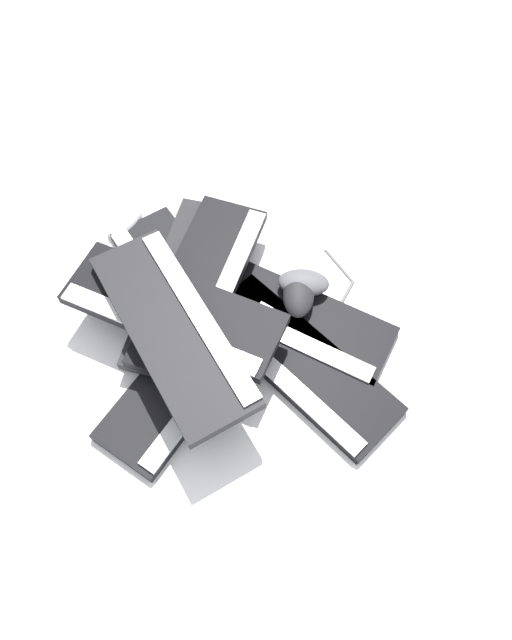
{
  "coord_description": "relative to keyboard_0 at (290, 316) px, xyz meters",
  "views": [
    {
      "loc": [
        -0.49,
        -0.41,
        1.08
      ],
      "look_at": [
        -0.08,
        -0.03,
        0.07
      ],
      "focal_mm": 32.0,
      "sensor_mm": 36.0,
      "label": 1
    }
  ],
  "objects": [
    {
      "name": "ground_plane",
      "position": [
        -0.0,
        0.06,
        -0.01
      ],
      "size": [
        3.2,
        3.2,
        0.0
      ],
      "primitive_type": "plane",
      "color": "white"
    },
    {
      "name": "keyboard_0",
      "position": [
        0.0,
        0.0,
        0.0
      ],
      "size": [
        0.26,
        0.46,
        0.03
      ],
      "color": "black",
      "rests_on": "ground"
    },
    {
      "name": "keyboard_1",
      "position": [
        -0.11,
        0.22,
        0.0
      ],
      "size": [
        0.25,
        0.46,
        0.03
      ],
      "color": "black",
      "rests_on": "ground"
    },
    {
      "name": "keyboard_2",
      "position": [
        -0.23,
        0.06,
        0.0
      ],
      "size": [
        0.46,
        0.22,
        0.03
      ],
      "color": "black",
      "rests_on": "ground"
    },
    {
      "name": "keyboard_3",
      "position": [
        -0.07,
        -0.09,
        0.0
      ],
      "size": [
        0.17,
        0.45,
        0.03
      ],
      "color": "black",
      "rests_on": "ground"
    },
    {
      "name": "keyboard_4",
      "position": [
        -0.1,
        0.2,
        0.03
      ],
      "size": [
        0.46,
        0.34,
        0.03
      ],
      "color": "black",
      "rests_on": "keyboard_1"
    },
    {
      "name": "keyboard_5",
      "position": [
        -0.1,
        0.17,
        0.06
      ],
      "size": [
        0.46,
        0.32,
        0.03
      ],
      "color": "black",
      "rests_on": "keyboard_4"
    },
    {
      "name": "keyboard_6",
      "position": [
        -0.19,
        0.15,
        0.09
      ],
      "size": [
        0.28,
        0.46,
        0.03
      ],
      "color": "black",
      "rests_on": "keyboard_5"
    },
    {
      "name": "keyboard_7",
      "position": [
        -0.22,
        0.11,
        0.12
      ],
      "size": [
        0.27,
        0.46,
        0.03
      ],
      "color": "black",
      "rests_on": "keyboard_6"
    },
    {
      "name": "mouse_0",
      "position": [
        -0.07,
        0.46,
        0.01
      ],
      "size": [
        0.12,
        0.09,
        0.04
      ],
      "primitive_type": "ellipsoid",
      "rotation": [
        0.0,
        0.0,
        0.24
      ],
      "color": "#B7B7BC",
      "rests_on": "ground"
    },
    {
      "name": "mouse_1",
      "position": [
        -0.21,
        0.04,
        0.04
      ],
      "size": [
        0.13,
        0.1,
        0.04
      ],
      "primitive_type": "ellipsoid",
      "rotation": [
        0.0,
        0.0,
        0.39
      ],
      "color": "silver",
      "rests_on": "keyboard_2"
    },
    {
      "name": "mouse_2",
      "position": [
        0.03,
        0.01,
        0.04
      ],
      "size": [
        0.13,
        0.12,
        0.04
      ],
      "primitive_type": "ellipsoid",
      "rotation": [
        0.0,
        0.0,
        3.82
      ],
      "color": "black",
      "rests_on": "keyboard_0"
    },
    {
      "name": "mouse_3",
      "position": [
        0.07,
        0.02,
        0.04
      ],
      "size": [
        0.12,
        0.13,
        0.04
      ],
      "primitive_type": "ellipsoid",
      "rotation": [
        0.0,
        0.0,
        2.22
      ],
      "color": "#4C4C51",
      "rests_on": "keyboard_0"
    },
    {
      "name": "cable_0",
      "position": [
        -0.04,
        0.09,
        -0.01
      ],
      "size": [
        0.42,
        0.46,
        0.01
      ],
      "color": "#59595B",
      "rests_on": "ground"
    }
  ]
}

